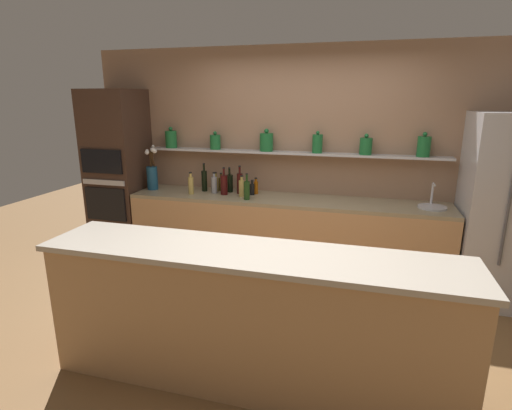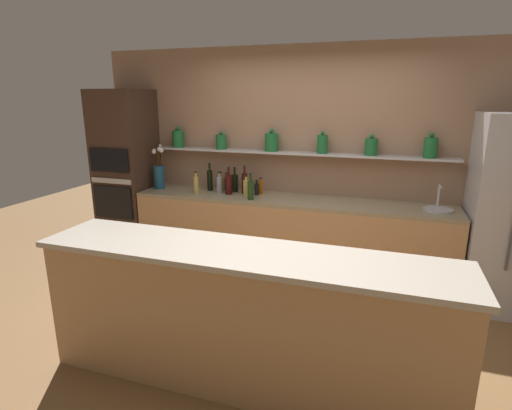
{
  "view_description": "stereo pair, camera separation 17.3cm",
  "coord_description": "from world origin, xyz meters",
  "views": [
    {
      "loc": [
        0.72,
        -3.07,
        2.02
      ],
      "look_at": [
        -0.22,
        0.29,
        1.08
      ],
      "focal_mm": 28.0,
      "sensor_mm": 36.0,
      "label": 1
    },
    {
      "loc": [
        0.89,
        -3.02,
        2.02
      ],
      "look_at": [
        -0.22,
        0.29,
        1.08
      ],
      "focal_mm": 28.0,
      "sensor_mm": 36.0,
      "label": 2
    }
  ],
  "objects": [
    {
      "name": "bottle_oil_9",
      "position": [
        -0.98,
        1.41,
        1.01
      ],
      "size": [
        0.06,
        0.06,
        0.22
      ],
      "color": "#47380A",
      "rests_on": "back_counter_unit"
    },
    {
      "name": "bottle_oil_1",
      "position": [
        -1.03,
        1.37,
        1.01
      ],
      "size": [
        0.06,
        0.06,
        0.24
      ],
      "color": "olive",
      "rests_on": "back_counter_unit"
    },
    {
      "name": "bottle_sauce_0",
      "position": [
        -0.55,
        1.3,
        0.99
      ],
      "size": [
        0.05,
        0.05,
        0.18
      ],
      "color": "black",
      "rests_on": "back_counter_unit"
    },
    {
      "name": "bottle_sauce_5",
      "position": [
        -0.52,
        1.36,
        1.0
      ],
      "size": [
        0.05,
        0.05,
        0.2
      ],
      "color": "#9E4C0A",
      "rests_on": "back_counter_unit"
    },
    {
      "name": "flower_vase",
      "position": [
        -1.82,
        1.25,
        1.1
      ],
      "size": [
        0.16,
        0.15,
        0.55
      ],
      "color": "navy",
      "rests_on": "back_counter_unit"
    },
    {
      "name": "bottle_spirit_7",
      "position": [
        -1.01,
        1.28,
        1.02
      ],
      "size": [
        0.07,
        0.07,
        0.25
      ],
      "color": "gray",
      "rests_on": "back_counter_unit"
    },
    {
      "name": "back_counter_unit",
      "position": [
        -0.15,
        1.24,
        0.46
      ],
      "size": [
        3.59,
        0.62,
        0.92
      ],
      "color": "tan",
      "rests_on": "ground_plane"
    },
    {
      "name": "bottle_wine_11",
      "position": [
        -0.54,
        1.07,
        1.03
      ],
      "size": [
        0.07,
        0.07,
        0.3
      ],
      "color": "#193814",
      "rests_on": "back_counter_unit"
    },
    {
      "name": "bottle_wine_4",
      "position": [
        -0.71,
        1.33,
        1.05
      ],
      "size": [
        0.07,
        0.07,
        0.34
      ],
      "color": "#380C0C",
      "rests_on": "back_counter_unit"
    },
    {
      "name": "bottle_spirit_6",
      "position": [
        -1.26,
        1.15,
        1.03
      ],
      "size": [
        0.06,
        0.06,
        0.26
      ],
      "color": "tan",
      "rests_on": "back_counter_unit"
    },
    {
      "name": "bottle_spirit_8",
      "position": [
        -0.64,
        1.2,
        1.02
      ],
      "size": [
        0.07,
        0.07,
        0.25
      ],
      "color": "tan",
      "rests_on": "back_counter_unit"
    },
    {
      "name": "ground_plane",
      "position": [
        0.0,
        0.0,
        0.0
      ],
      "size": [
        12.0,
        12.0,
        0.0
      ],
      "primitive_type": "plane",
      "color": "brown"
    },
    {
      "name": "sink_fixture",
      "position": [
        1.41,
        1.25,
        0.94
      ],
      "size": [
        0.29,
        0.29,
        0.25
      ],
      "color": "#B7B7BC",
      "rests_on": "back_counter_unit"
    },
    {
      "name": "bottle_wine_10",
      "position": [
        -0.86,
        1.38,
        1.03
      ],
      "size": [
        0.08,
        0.08,
        0.3
      ],
      "color": "black",
      "rests_on": "back_counter_unit"
    },
    {
      "name": "back_wall_unit",
      "position": [
        -0.0,
        1.6,
        1.3
      ],
      "size": [
        5.2,
        0.28,
        2.6
      ],
      "color": "#937056",
      "rests_on": "ground_plane"
    },
    {
      "name": "bottle_wine_2",
      "position": [
        -1.17,
        1.34,
        1.05
      ],
      "size": [
        0.07,
        0.07,
        0.34
      ],
      "color": "black",
      "rests_on": "back_counter_unit"
    },
    {
      "name": "bottle_wine_3",
      "position": [
        -0.87,
        1.23,
        1.04
      ],
      "size": [
        0.08,
        0.08,
        0.32
      ],
      "color": "#380C0C",
      "rests_on": "back_counter_unit"
    },
    {
      "name": "oven_tower",
      "position": [
        -2.28,
        1.24,
        1.06
      ],
      "size": [
        0.64,
        0.64,
        2.12
      ],
      "color": "#3D281E",
      "rests_on": "ground_plane"
    },
    {
      "name": "island_counter",
      "position": [
        0.0,
        -0.66,
        0.51
      ],
      "size": [
        2.94,
        0.61,
        1.02
      ],
      "color": "tan",
      "rests_on": "ground_plane"
    }
  ]
}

